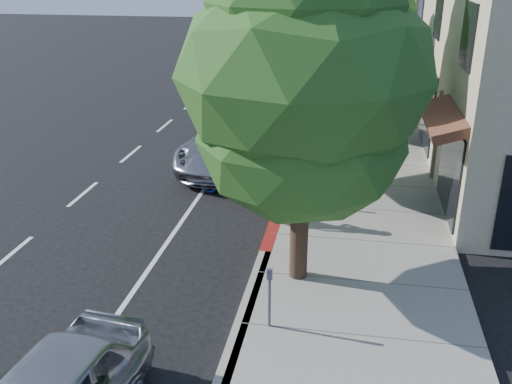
% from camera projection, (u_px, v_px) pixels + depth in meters
% --- Properties ---
extents(ground, '(120.00, 120.00, 0.00)m').
position_uv_depth(ground, '(271.00, 238.00, 14.85)').
color(ground, black).
rests_on(ground, ground).
extents(sidewalk, '(4.60, 56.00, 0.15)m').
position_uv_depth(sidewalk, '(361.00, 148.00, 21.75)').
color(sidewalk, gray).
rests_on(sidewalk, ground).
extents(curb, '(0.30, 56.00, 0.15)m').
position_uv_depth(curb, '(301.00, 145.00, 22.12)').
color(curb, '#9E998E').
rests_on(curb, ground).
extents(curb_red_segment, '(0.32, 4.00, 0.15)m').
position_uv_depth(curb_red_segment, '(277.00, 220.00, 15.73)').
color(curb_red_segment, maroon).
rests_on(curb_red_segment, ground).
extents(street_tree_0, '(5.13, 5.13, 7.55)m').
position_uv_depth(street_tree_0, '(304.00, 80.00, 11.16)').
color(street_tree_0, black).
rests_on(street_tree_0, ground).
extents(street_tree_1, '(5.48, 5.48, 8.01)m').
position_uv_depth(street_tree_1, '(324.00, 31.00, 16.54)').
color(street_tree_1, black).
rests_on(street_tree_1, ground).
extents(street_tree_2, '(3.83, 3.83, 6.85)m').
position_uv_depth(street_tree_2, '(333.00, 27.00, 22.20)').
color(street_tree_2, black).
rests_on(street_tree_2, ground).
extents(cyclist, '(0.58, 0.72, 1.74)m').
position_uv_depth(cyclist, '(282.00, 197.00, 15.21)').
color(cyclist, white).
rests_on(cyclist, ground).
extents(bicycle, '(1.96, 1.28, 0.98)m').
position_uv_depth(bicycle, '(225.00, 182.00, 17.30)').
color(bicycle, navy).
rests_on(bicycle, ground).
extents(silver_suv, '(3.14, 6.25, 1.70)m').
position_uv_depth(silver_suv, '(232.00, 142.00, 19.89)').
color(silver_suv, '#98999C').
rests_on(silver_suv, ground).
extents(dark_sedan, '(2.13, 5.17, 1.67)m').
position_uv_depth(dark_sedan, '(280.00, 98.00, 26.24)').
color(dark_sedan, '#212426').
rests_on(dark_sedan, ground).
extents(white_pickup, '(2.54, 6.00, 1.73)m').
position_uv_depth(white_pickup, '(294.00, 70.00, 32.77)').
color(white_pickup, silver).
rests_on(white_pickup, ground).
extents(dark_suv_far, '(2.18, 4.88, 1.63)m').
position_uv_depth(dark_suv_far, '(297.00, 52.00, 39.35)').
color(dark_suv_far, black).
rests_on(dark_suv_far, ground).
extents(pedestrian, '(0.92, 0.73, 1.85)m').
position_uv_depth(pedestrian, '(336.00, 98.00, 25.09)').
color(pedestrian, black).
rests_on(pedestrian, sidewalk).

